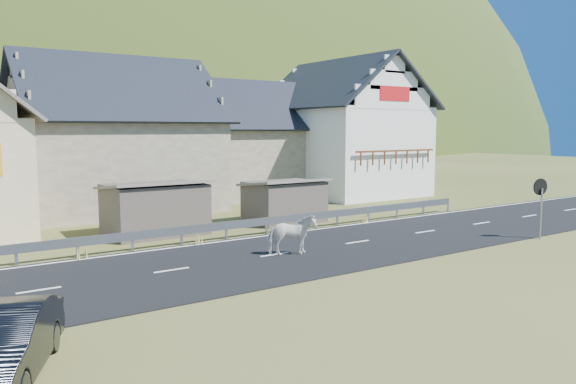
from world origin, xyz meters
TOP-DOWN VIEW (x-y plane):
  - ground at (0.00, 0.00)m, footprint 160.00×160.00m
  - road at (0.00, 0.00)m, footprint 60.00×7.00m
  - lane_markings at (0.00, 0.00)m, footprint 60.00×6.60m
  - guardrail at (-0.00, 3.68)m, footprint 28.10×0.09m
  - shed_left at (-2.00, 6.50)m, footprint 4.30×3.30m
  - shed_right at (4.50, 6.00)m, footprint 3.80×2.90m
  - house_stone_a at (-1.00, 15.00)m, footprint 10.80×9.80m
  - house_stone_b at (9.00, 17.00)m, footprint 9.80×8.80m
  - house_white at (15.00, 14.00)m, footprint 8.80×10.80m
  - horse at (0.48, -0.37)m, footprint 1.40×1.91m
  - car at (-9.69, -5.67)m, footprint 2.94×4.30m
  - traffic_mirror at (10.82, -3.66)m, footprint 0.70×0.26m

SIDE VIEW (x-z plane):
  - ground at x=0.00m, z-range 0.00..0.00m
  - road at x=0.00m, z-range 0.00..0.04m
  - lane_markings at x=0.00m, z-range 0.04..0.05m
  - guardrail at x=0.00m, z-range 0.19..0.94m
  - car at x=-9.69m, z-range 0.00..1.34m
  - horse at x=0.48m, z-range 0.04..1.51m
  - shed_right at x=4.50m, z-range -0.10..2.10m
  - shed_left at x=-2.00m, z-range -0.10..2.30m
  - traffic_mirror at x=10.82m, z-range 0.59..3.14m
  - house_stone_b at x=9.00m, z-range 0.19..8.29m
  - house_stone_a at x=-1.00m, z-range 0.18..9.08m
  - house_white at x=15.00m, z-range 0.21..9.91m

